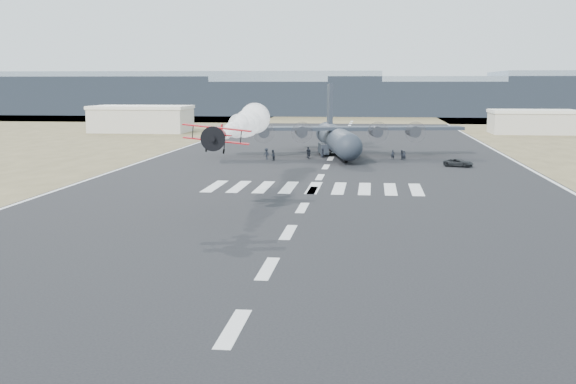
% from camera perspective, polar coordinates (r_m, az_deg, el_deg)
% --- Properties ---
extents(ground, '(500.00, 500.00, 0.00)m').
position_cam_1_polar(ground, '(37.16, -4.33, -10.70)').
color(ground, black).
rests_on(ground, ground).
extents(scrub_far, '(500.00, 80.00, 0.00)m').
position_cam_1_polar(scrub_far, '(264.79, 5.24, 5.87)').
color(scrub_far, brown).
rests_on(scrub_far, ground).
extents(runway_markings, '(60.00, 260.00, 0.01)m').
position_cam_1_polar(runway_markings, '(95.45, 2.54, 1.18)').
color(runway_markings, silver).
rests_on(runway_markings, ground).
extents(ridge_seg_b, '(150.00, 50.00, 15.00)m').
position_cam_1_polar(ridge_seg_b, '(324.69, -18.39, 7.29)').
color(ridge_seg_b, slate).
rests_on(ridge_seg_b, ground).
extents(ridge_seg_c, '(150.00, 50.00, 17.00)m').
position_cam_1_polar(ridge_seg_c, '(303.07, -7.08, 7.78)').
color(ridge_seg_c, slate).
rests_on(ridge_seg_c, ground).
extents(ridge_seg_d, '(150.00, 50.00, 13.00)m').
position_cam_1_polar(ridge_seg_d, '(294.55, 5.41, 7.40)').
color(ridge_seg_d, slate).
rests_on(ridge_seg_d, ground).
extents(ridge_seg_e, '(150.00, 50.00, 15.00)m').
position_cam_1_polar(ridge_seg_e, '(300.15, 18.01, 7.23)').
color(ridge_seg_e, slate).
rests_on(ridge_seg_e, ground).
extents(hangar_left, '(24.50, 14.50, 6.70)m').
position_cam_1_polar(hangar_left, '(189.02, -11.50, 5.71)').
color(hangar_left, '#B3AE9F').
rests_on(hangar_left, ground).
extents(hangar_right, '(20.50, 12.50, 5.90)m').
position_cam_1_polar(hangar_right, '(188.76, 18.75, 5.30)').
color(hangar_right, '#B3AE9F').
rests_on(hangar_right, ground).
extents(aerobatic_biplane, '(6.34, 5.67, 2.69)m').
position_cam_1_polar(aerobatic_biplane, '(67.26, -5.64, 4.42)').
color(aerobatic_biplane, '#A40A1A').
extents(smoke_trail, '(3.98, 26.84, 3.98)m').
position_cam_1_polar(smoke_trail, '(89.26, -3.05, 5.58)').
color(smoke_trail, white).
extents(transport_aircraft, '(42.47, 34.81, 12.27)m').
position_cam_1_polar(transport_aircraft, '(125.23, 3.88, 4.38)').
color(transport_aircraft, '#222733').
rests_on(transport_aircraft, ground).
extents(support_vehicle, '(4.76, 3.56, 1.20)m').
position_cam_1_polar(support_vehicle, '(110.35, 13.32, 2.27)').
color(support_vehicle, black).
rests_on(support_vehicle, ground).
extents(crew_a, '(0.68, 0.60, 1.58)m').
position_cam_1_polar(crew_a, '(117.39, 9.17, 2.85)').
color(crew_a, black).
rests_on(crew_a, ground).
extents(crew_b, '(0.79, 0.98, 1.74)m').
position_cam_1_polar(crew_b, '(115.94, -1.22, 2.93)').
color(crew_b, black).
rests_on(crew_b, ground).
extents(crew_c, '(1.28, 1.14, 1.84)m').
position_cam_1_polar(crew_c, '(117.85, -1.72, 3.04)').
color(crew_c, black).
rests_on(crew_c, ground).
extents(crew_d, '(1.14, 1.15, 1.83)m').
position_cam_1_polar(crew_d, '(120.58, 1.60, 3.16)').
color(crew_d, black).
rests_on(crew_d, ground).
extents(crew_e, '(0.53, 0.81, 1.60)m').
position_cam_1_polar(crew_e, '(120.94, 2.74, 3.12)').
color(crew_e, black).
rests_on(crew_e, ground).
extents(crew_f, '(0.78, 1.54, 1.59)m').
position_cam_1_polar(crew_f, '(118.97, 1.68, 3.03)').
color(crew_f, black).
rests_on(crew_f, ground).
extents(crew_g, '(0.62, 0.53, 1.56)m').
position_cam_1_polar(crew_g, '(118.67, 8.28, 2.93)').
color(crew_g, black).
rests_on(crew_g, ground).
extents(crew_h, '(0.72, 0.88, 1.56)m').
position_cam_1_polar(crew_h, '(118.77, 8.97, 2.91)').
color(crew_h, black).
rests_on(crew_h, ground).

